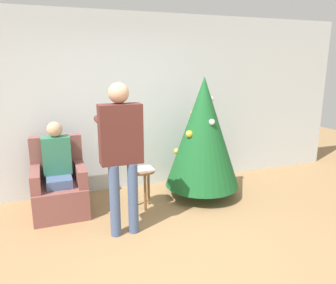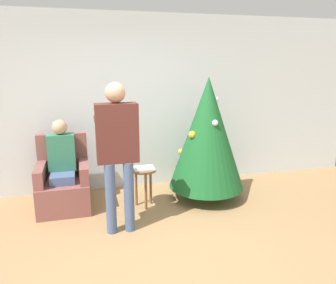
{
  "view_description": "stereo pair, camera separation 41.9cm",
  "coord_description": "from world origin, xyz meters",
  "px_view_note": "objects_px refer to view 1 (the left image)",
  "views": [
    {
      "loc": [
        -1.09,
        -2.71,
        1.97
      ],
      "look_at": [
        0.35,
        1.1,
        0.98
      ],
      "focal_mm": 35.0,
      "sensor_mm": 36.0,
      "label": 1
    },
    {
      "loc": [
        -0.69,
        -2.84,
        1.97
      ],
      "look_at": [
        0.35,
        1.1,
        0.98
      ],
      "focal_mm": 35.0,
      "sensor_mm": 36.0,
      "label": 2
    }
  ],
  "objects_px": {
    "person_standing": "(121,145)",
    "side_stool": "(142,178)",
    "person_seated": "(58,165)",
    "armchair": "(59,188)",
    "christmas_tree": "(203,132)"
  },
  "relations": [
    {
      "from": "christmas_tree",
      "to": "armchair",
      "type": "bearing_deg",
      "value": 173.94
    },
    {
      "from": "christmas_tree",
      "to": "side_stool",
      "type": "height_order",
      "value": "christmas_tree"
    },
    {
      "from": "person_standing",
      "to": "side_stool",
      "type": "bearing_deg",
      "value": 54.6
    },
    {
      "from": "armchair",
      "to": "christmas_tree",
      "type": "bearing_deg",
      "value": -6.06
    },
    {
      "from": "christmas_tree",
      "to": "person_standing",
      "type": "bearing_deg",
      "value": -154.82
    },
    {
      "from": "armchair",
      "to": "person_seated",
      "type": "height_order",
      "value": "person_seated"
    },
    {
      "from": "christmas_tree",
      "to": "side_stool",
      "type": "relative_size",
      "value": 3.25
    },
    {
      "from": "person_seated",
      "to": "side_stool",
      "type": "height_order",
      "value": "person_seated"
    },
    {
      "from": "side_stool",
      "to": "armchair",
      "type": "bearing_deg",
      "value": 165.53
    },
    {
      "from": "christmas_tree",
      "to": "person_standing",
      "type": "distance_m",
      "value": 1.49
    },
    {
      "from": "person_seated",
      "to": "person_standing",
      "type": "bearing_deg",
      "value": -50.35
    },
    {
      "from": "person_seated",
      "to": "person_standing",
      "type": "relative_size",
      "value": 0.7
    },
    {
      "from": "christmas_tree",
      "to": "side_stool",
      "type": "bearing_deg",
      "value": -176.12
    },
    {
      "from": "armchair",
      "to": "side_stool",
      "type": "xyz_separation_m",
      "value": [
        1.08,
        -0.28,
        0.1
      ]
    },
    {
      "from": "armchair",
      "to": "person_standing",
      "type": "distance_m",
      "value": 1.31
    }
  ]
}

